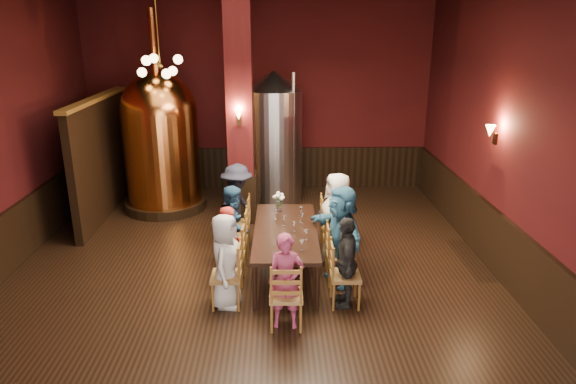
{
  "coord_description": "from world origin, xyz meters",
  "views": [
    {
      "loc": [
        0.4,
        -7.15,
        3.88
      ],
      "look_at": [
        0.57,
        0.2,
        1.45
      ],
      "focal_mm": 32.0,
      "sensor_mm": 36.0,
      "label": 1
    }
  ],
  "objects_px": {
    "dining_table": "(286,233)",
    "person_0": "(226,261)",
    "person_2": "(234,226)",
    "person_1": "(230,245)",
    "copper_kettle": "(161,140)",
    "steel_vessel": "(274,139)",
    "rose_vase": "(279,199)"
  },
  "relations": [
    {
      "from": "steel_vessel",
      "to": "person_2",
      "type": "bearing_deg",
      "value": -101.97
    },
    {
      "from": "person_0",
      "to": "rose_vase",
      "type": "relative_size",
      "value": 3.93
    },
    {
      "from": "person_0",
      "to": "dining_table",
      "type": "bearing_deg",
      "value": -30.89
    },
    {
      "from": "dining_table",
      "to": "person_0",
      "type": "height_order",
      "value": "person_0"
    },
    {
      "from": "person_1",
      "to": "dining_table",
      "type": "bearing_deg",
      "value": -79.0
    },
    {
      "from": "person_1",
      "to": "person_2",
      "type": "height_order",
      "value": "person_2"
    },
    {
      "from": "dining_table",
      "to": "person_1",
      "type": "height_order",
      "value": "person_1"
    },
    {
      "from": "person_0",
      "to": "steel_vessel",
      "type": "relative_size",
      "value": 0.47
    },
    {
      "from": "person_1",
      "to": "rose_vase",
      "type": "distance_m",
      "value": 1.42
    },
    {
      "from": "copper_kettle",
      "to": "rose_vase",
      "type": "distance_m",
      "value": 3.43
    },
    {
      "from": "dining_table",
      "to": "person_1",
      "type": "relative_size",
      "value": 1.9
    },
    {
      "from": "dining_table",
      "to": "rose_vase",
      "type": "xyz_separation_m",
      "value": [
        -0.1,
        0.84,
        0.29
      ]
    },
    {
      "from": "dining_table",
      "to": "person_0",
      "type": "bearing_deg",
      "value": -130.36
    },
    {
      "from": "dining_table",
      "to": "rose_vase",
      "type": "relative_size",
      "value": 6.83
    },
    {
      "from": "person_1",
      "to": "steel_vessel",
      "type": "xyz_separation_m",
      "value": [
        0.68,
        3.81,
        0.83
      ]
    },
    {
      "from": "person_2",
      "to": "person_1",
      "type": "bearing_deg",
      "value": -172.15
    },
    {
      "from": "rose_vase",
      "to": "copper_kettle",
      "type": "bearing_deg",
      "value": 136.91
    },
    {
      "from": "dining_table",
      "to": "copper_kettle",
      "type": "relative_size",
      "value": 0.58
    },
    {
      "from": "copper_kettle",
      "to": "rose_vase",
      "type": "relative_size",
      "value": 11.78
    },
    {
      "from": "person_0",
      "to": "person_2",
      "type": "distance_m",
      "value": 1.33
    },
    {
      "from": "person_0",
      "to": "person_2",
      "type": "xyz_separation_m",
      "value": [
        0.02,
        1.33,
        -0.0
      ]
    },
    {
      "from": "dining_table",
      "to": "copper_kettle",
      "type": "bearing_deg",
      "value": 130.01
    },
    {
      "from": "dining_table",
      "to": "person_2",
      "type": "xyz_separation_m",
      "value": [
        -0.85,
        0.34,
        0.0
      ]
    },
    {
      "from": "person_1",
      "to": "rose_vase",
      "type": "height_order",
      "value": "person_1"
    },
    {
      "from": "person_0",
      "to": "copper_kettle",
      "type": "xyz_separation_m",
      "value": [
        -1.71,
        4.14,
        0.82
      ]
    },
    {
      "from": "person_1",
      "to": "person_2",
      "type": "relative_size",
      "value": 0.92
    },
    {
      "from": "dining_table",
      "to": "person_2",
      "type": "distance_m",
      "value": 0.91
    },
    {
      "from": "copper_kettle",
      "to": "dining_table",
      "type": "bearing_deg",
      "value": -50.78
    },
    {
      "from": "copper_kettle",
      "to": "rose_vase",
      "type": "bearing_deg",
      "value": -43.09
    },
    {
      "from": "copper_kettle",
      "to": "steel_vessel",
      "type": "height_order",
      "value": "copper_kettle"
    },
    {
      "from": "person_2",
      "to": "copper_kettle",
      "type": "height_order",
      "value": "copper_kettle"
    },
    {
      "from": "rose_vase",
      "to": "dining_table",
      "type": "bearing_deg",
      "value": -83.33
    }
  ]
}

